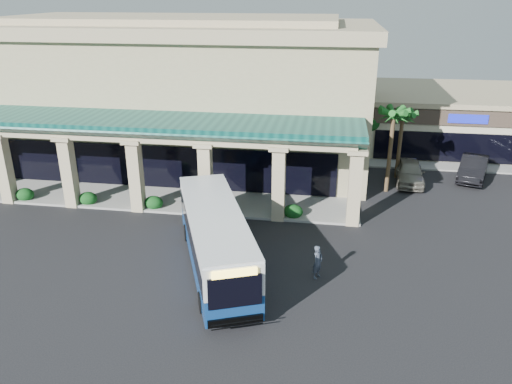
% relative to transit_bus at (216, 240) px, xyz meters
% --- Properties ---
extents(ground, '(110.00, 110.00, 0.00)m').
position_rel_transit_bus_xyz_m(ground, '(0.97, 1.00, -1.56)').
color(ground, black).
extents(main_building, '(30.80, 14.80, 11.35)m').
position_rel_transit_bus_xyz_m(main_building, '(-7.03, 17.00, 4.11)').
color(main_building, tan).
rests_on(main_building, ground).
extents(arcade, '(30.00, 6.20, 5.70)m').
position_rel_transit_bus_xyz_m(arcade, '(-7.03, 7.80, 1.29)').
color(arcade, '#0A3E39').
rests_on(arcade, ground).
extents(strip_mall, '(22.50, 12.50, 4.90)m').
position_rel_transit_bus_xyz_m(strip_mall, '(18.97, 25.00, 0.89)').
color(strip_mall, beige).
rests_on(strip_mall, ground).
extents(palm_0, '(2.40, 2.40, 6.60)m').
position_rel_transit_bus_xyz_m(palm_0, '(9.47, 12.00, 1.74)').
color(palm_0, '#16551A').
rests_on(palm_0, ground).
extents(palm_1, '(2.40, 2.40, 5.80)m').
position_rel_transit_bus_xyz_m(palm_1, '(10.47, 15.00, 1.34)').
color(palm_1, '#16551A').
rests_on(palm_1, ground).
extents(broadleaf_tree, '(2.60, 2.60, 4.81)m').
position_rel_transit_bus_xyz_m(broadleaf_tree, '(8.47, 20.00, 0.84)').
color(broadleaf_tree, '#0D3B11').
rests_on(broadleaf_tree, ground).
extents(transit_bus, '(6.53, 11.35, 3.12)m').
position_rel_transit_bus_xyz_m(transit_bus, '(0.00, 0.00, 0.00)').
color(transit_bus, navy).
rests_on(transit_bus, ground).
extents(pedestrian, '(0.67, 0.75, 1.71)m').
position_rel_transit_bus_xyz_m(pedestrian, '(5.12, -0.20, -0.70)').
color(pedestrian, '#3C4454').
rests_on(pedestrian, ground).
extents(car_silver, '(2.17, 4.92, 1.65)m').
position_rel_transit_bus_xyz_m(car_silver, '(11.25, 13.98, -0.74)').
color(car_silver, gray).
rests_on(car_silver, ground).
extents(car_white, '(3.37, 5.48, 1.70)m').
position_rel_transit_bus_xyz_m(car_white, '(16.03, 15.55, -0.71)').
color(car_white, black).
rests_on(car_white, ground).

